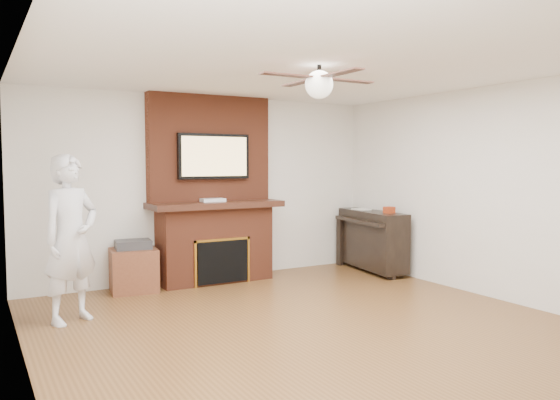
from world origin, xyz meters
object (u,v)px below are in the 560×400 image
side_table (134,268)px  fireplace (213,207)px  person (71,239)px  piano (372,239)px

side_table → fireplace: bearing=10.8°
person → side_table: bearing=21.0°
person → fireplace: bearing=0.6°
person → side_table: (0.88, 1.01, -0.55)m
person → side_table: person is taller
fireplace → side_table: (-1.10, -0.07, -0.70)m
fireplace → piano: 2.41m
side_table → piano: 3.42m
person → piano: 4.31m
fireplace → side_table: 1.31m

